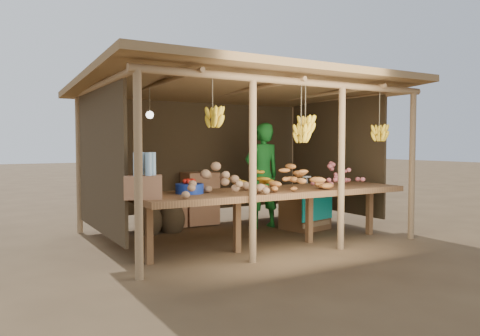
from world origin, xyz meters
TOP-DOWN VIEW (x-y plane):
  - ground at (0.00, 0.00)m, footprint 60.00×60.00m
  - stall_structure at (0.02, -0.10)m, footprint 4.70×3.50m
  - counter at (0.00, -0.95)m, footprint 3.90×1.05m
  - potato_heap at (-0.97, -1.16)m, footprint 1.21×0.80m
  - sweet_potato_heap at (0.17, -1.19)m, footprint 1.00×0.67m
  - onion_heap at (1.11, -1.04)m, footprint 0.86×0.71m
  - banana_pile at (-0.09, -0.52)m, footprint 0.72×0.48m
  - tomato_basin at (-1.23, -0.85)m, footprint 0.35×0.35m
  - bottle_box at (-1.90, -1.07)m, footprint 0.51×0.45m
  - vendor at (0.67, 0.40)m, footprint 0.66×0.45m
  - tarp_crate at (1.21, -0.07)m, footprint 0.88×0.80m
  - carton_stack at (-0.34, 1.16)m, footprint 1.20×0.47m
  - burlap_sacks at (-1.00, 0.80)m, footprint 0.82×0.43m

SIDE VIEW (x-z plane):
  - ground at x=0.00m, z-range 0.00..0.00m
  - burlap_sacks at x=-1.00m, z-range -0.04..0.54m
  - tarp_crate at x=1.21m, z-range -0.08..0.82m
  - carton_stack at x=-0.34m, z-range -0.05..0.85m
  - counter at x=0.00m, z-range 0.34..1.14m
  - tomato_basin at x=-1.23m, z-range 0.78..0.97m
  - vendor at x=0.67m, z-range 0.00..1.77m
  - banana_pile at x=-0.09m, z-range 0.80..1.15m
  - onion_heap at x=1.11m, z-range 0.80..1.15m
  - sweet_potato_heap at x=0.17m, z-range 0.80..1.16m
  - potato_heap at x=-0.97m, z-range 0.80..1.17m
  - bottle_box at x=-1.90m, z-range 0.74..1.27m
  - stall_structure at x=0.02m, z-range 0.69..3.13m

